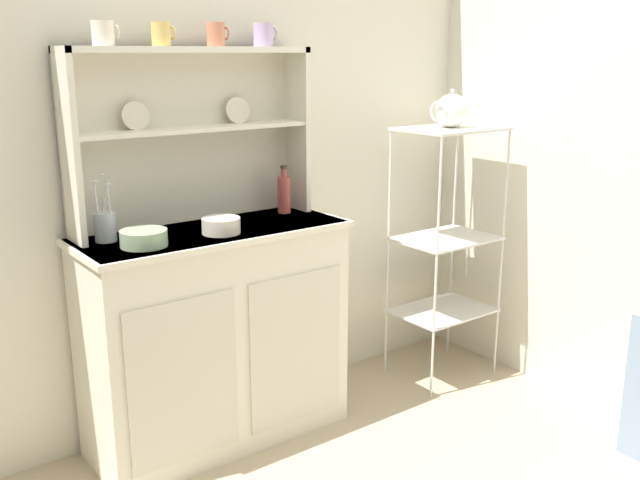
{
  "coord_description": "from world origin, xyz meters",
  "views": [
    {
      "loc": [
        -1.26,
        -1.1,
        1.6
      ],
      "look_at": [
        0.4,
        1.12,
        0.87
      ],
      "focal_mm": 40.13,
      "sensor_mm": 36.0,
      "label": 1
    }
  ],
  "objects_px": {
    "bowl_mixing_large": "(144,238)",
    "porcelain_teapot": "(451,111)",
    "cup_cream_0": "(103,33)",
    "utensil_jar": "(105,226)",
    "hutch_cabinet": "(216,334)",
    "jam_bottle": "(284,193)",
    "hutch_shelf_unit": "(189,122)",
    "bakers_rack": "(446,226)"
  },
  "relations": [
    {
      "from": "hutch_cabinet",
      "to": "bakers_rack",
      "type": "relative_size",
      "value": 0.87
    },
    {
      "from": "jam_bottle",
      "to": "bakers_rack",
      "type": "bearing_deg",
      "value": -14.44
    },
    {
      "from": "bakers_rack",
      "to": "jam_bottle",
      "type": "relative_size",
      "value": 6.02
    },
    {
      "from": "cup_cream_0",
      "to": "bowl_mixing_large",
      "type": "height_order",
      "value": "cup_cream_0"
    },
    {
      "from": "hutch_cabinet",
      "to": "jam_bottle",
      "type": "relative_size",
      "value": 5.24
    },
    {
      "from": "cup_cream_0",
      "to": "porcelain_teapot",
      "type": "xyz_separation_m",
      "value": [
        1.55,
        -0.24,
        -0.33
      ]
    },
    {
      "from": "cup_cream_0",
      "to": "hutch_shelf_unit",
      "type": "bearing_deg",
      "value": 7.05
    },
    {
      "from": "bowl_mixing_large",
      "to": "porcelain_teapot",
      "type": "bearing_deg",
      "value": -1.83
    },
    {
      "from": "cup_cream_0",
      "to": "bowl_mixing_large",
      "type": "bearing_deg",
      "value": -84.01
    },
    {
      "from": "hutch_cabinet",
      "to": "porcelain_teapot",
      "type": "relative_size",
      "value": 4.41
    },
    {
      "from": "hutch_cabinet",
      "to": "jam_bottle",
      "type": "height_order",
      "value": "jam_bottle"
    },
    {
      "from": "hutch_shelf_unit",
      "to": "bakers_rack",
      "type": "distance_m",
      "value": 1.36
    },
    {
      "from": "bakers_rack",
      "to": "utensil_jar",
      "type": "distance_m",
      "value": 1.64
    },
    {
      "from": "cup_cream_0",
      "to": "utensil_jar",
      "type": "xyz_separation_m",
      "value": [
        -0.06,
        -0.04,
        -0.69
      ]
    },
    {
      "from": "hutch_shelf_unit",
      "to": "bowl_mixing_large",
      "type": "bearing_deg",
      "value": -143.3
    },
    {
      "from": "hutch_shelf_unit",
      "to": "cup_cream_0",
      "type": "xyz_separation_m",
      "value": [
        -0.34,
        -0.04,
        0.34
      ]
    },
    {
      "from": "cup_cream_0",
      "to": "porcelain_teapot",
      "type": "height_order",
      "value": "cup_cream_0"
    },
    {
      "from": "bakers_rack",
      "to": "jam_bottle",
      "type": "height_order",
      "value": "bakers_rack"
    },
    {
      "from": "hutch_cabinet",
      "to": "bowl_mixing_large",
      "type": "distance_m",
      "value": 0.58
    },
    {
      "from": "bakers_rack",
      "to": "bowl_mixing_large",
      "type": "distance_m",
      "value": 1.54
    },
    {
      "from": "bakers_rack",
      "to": "porcelain_teapot",
      "type": "distance_m",
      "value": 0.56
    },
    {
      "from": "hutch_shelf_unit",
      "to": "cup_cream_0",
      "type": "bearing_deg",
      "value": -172.95
    },
    {
      "from": "bakers_rack",
      "to": "jam_bottle",
      "type": "bearing_deg",
      "value": 165.56
    },
    {
      "from": "hutch_shelf_unit",
      "to": "utensil_jar",
      "type": "bearing_deg",
      "value": -167.93
    },
    {
      "from": "hutch_cabinet",
      "to": "jam_bottle",
      "type": "distance_m",
      "value": 0.67
    },
    {
      "from": "hutch_cabinet",
      "to": "cup_cream_0",
      "type": "xyz_separation_m",
      "value": [
        -0.34,
        0.12,
        1.19
      ]
    },
    {
      "from": "bakers_rack",
      "to": "cup_cream_0",
      "type": "height_order",
      "value": "cup_cream_0"
    },
    {
      "from": "cup_cream_0",
      "to": "jam_bottle",
      "type": "xyz_separation_m",
      "value": [
        0.74,
        -0.04,
        -0.66
      ]
    },
    {
      "from": "utensil_jar",
      "to": "jam_bottle",
      "type": "bearing_deg",
      "value": 0.59
    },
    {
      "from": "porcelain_teapot",
      "to": "bakers_rack",
      "type": "bearing_deg",
      "value": -0.0
    },
    {
      "from": "bakers_rack",
      "to": "cup_cream_0",
      "type": "xyz_separation_m",
      "value": [
        -1.55,
        0.24,
        0.89
      ]
    },
    {
      "from": "hutch_cabinet",
      "to": "cup_cream_0",
      "type": "relative_size",
      "value": 11.65
    },
    {
      "from": "cup_cream_0",
      "to": "utensil_jar",
      "type": "height_order",
      "value": "cup_cream_0"
    },
    {
      "from": "hutch_shelf_unit",
      "to": "bakers_rack",
      "type": "height_order",
      "value": "hutch_shelf_unit"
    },
    {
      "from": "hutch_cabinet",
      "to": "bakers_rack",
      "type": "height_order",
      "value": "bakers_rack"
    },
    {
      "from": "hutch_cabinet",
      "to": "bowl_mixing_large",
      "type": "xyz_separation_m",
      "value": [
        -0.32,
        -0.07,
        0.48
      ]
    },
    {
      "from": "cup_cream_0",
      "to": "bowl_mixing_large",
      "type": "relative_size",
      "value": 0.55
    },
    {
      "from": "bowl_mixing_large",
      "to": "porcelain_teapot",
      "type": "xyz_separation_m",
      "value": [
        1.53,
        -0.05,
        0.39
      ]
    },
    {
      "from": "hutch_shelf_unit",
      "to": "jam_bottle",
      "type": "bearing_deg",
      "value": -10.93
    },
    {
      "from": "utensil_jar",
      "to": "cup_cream_0",
      "type": "bearing_deg",
      "value": 34.54
    },
    {
      "from": "bakers_rack",
      "to": "bowl_mixing_large",
      "type": "height_order",
      "value": "bakers_rack"
    },
    {
      "from": "porcelain_teapot",
      "to": "jam_bottle",
      "type": "bearing_deg",
      "value": 165.53
    }
  ]
}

